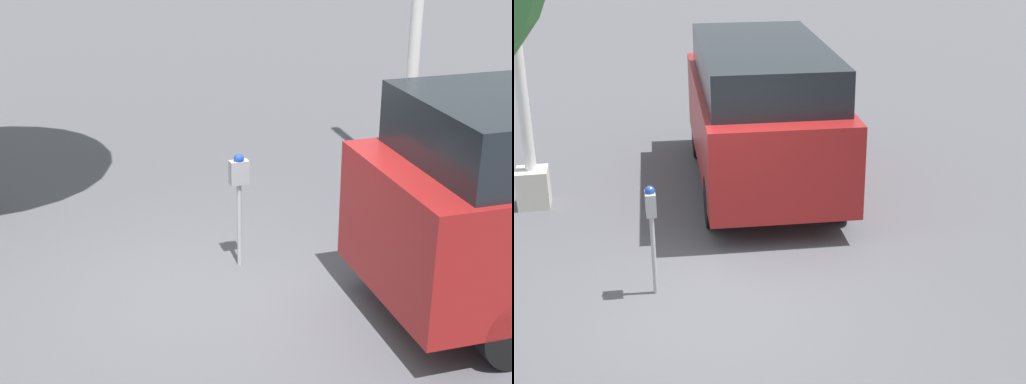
{
  "view_description": "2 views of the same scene",
  "coord_description": "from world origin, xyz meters",
  "views": [
    {
      "loc": [
        -1.95,
        -6.77,
        3.98
      ],
      "look_at": [
        0.43,
        -0.03,
        1.09
      ],
      "focal_mm": 55.0,
      "sensor_mm": 36.0,
      "label": 1
    },
    {
      "loc": [
        -7.46,
        0.84,
        4.32
      ],
      "look_at": [
        0.68,
        -0.79,
        1.03
      ],
      "focal_mm": 55.0,
      "sensor_mm": 36.0,
      "label": 2
    }
  ],
  "objects": [
    {
      "name": "ground_plane",
      "position": [
        0.0,
        0.0,
        0.0
      ],
      "size": [
        80.0,
        80.0,
        0.0
      ],
      "primitive_type": "plane",
      "color": "#4C4C51"
    },
    {
      "name": "parking_meter_near",
      "position": [
        0.45,
        0.57,
        0.95
      ],
      "size": [
        0.2,
        0.11,
        1.29
      ],
      "rotation": [
        0.0,
        0.0,
        0.01
      ],
      "color": "#9E9EA3",
      "rests_on": "ground"
    },
    {
      "name": "lamp_post",
      "position": [
        3.36,
        2.11,
        1.99
      ],
      "size": [
        0.44,
        0.44,
        6.11
      ],
      "color": "beige",
      "rests_on": "ground"
    },
    {
      "name": "parked_van",
      "position": [
        3.55,
        -1.24,
        1.18
      ],
      "size": [
        4.8,
        2.16,
        2.18
      ],
      "rotation": [
        0.0,
        0.0,
        -0.05
      ],
      "color": "maroon",
      "rests_on": "ground"
    }
  ]
}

